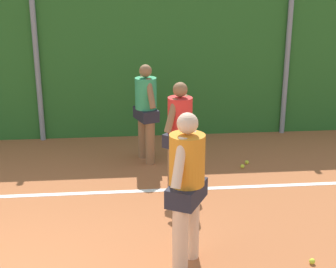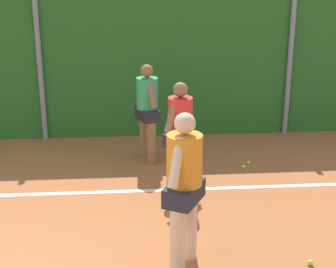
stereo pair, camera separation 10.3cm
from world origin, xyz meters
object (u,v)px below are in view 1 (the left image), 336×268
object	(u,v)px
player_backcourt_far	(146,108)
tennis_ball_6	(312,261)
player_foreground_near	(187,183)
tennis_ball_5	(242,166)
tennis_ball_3	(247,162)
player_midcourt	(180,132)

from	to	relation	value
player_backcourt_far	tennis_ball_6	xyz separation A→B (m)	(1.67, -3.39, -0.91)
player_foreground_near	tennis_ball_5	xyz separation A→B (m)	(1.31, 2.74, -0.95)
player_backcourt_far	tennis_ball_3	xyz separation A→B (m)	(1.69, -0.35, -0.91)
player_foreground_near	tennis_ball_3	distance (m)	3.37
player_midcourt	player_backcourt_far	world-z (taller)	player_backcourt_far
tennis_ball_5	tennis_ball_3	bearing A→B (deg)	55.14
player_midcourt	tennis_ball_6	size ratio (longest dim) A/B	25.05
player_midcourt	tennis_ball_5	xyz separation A→B (m)	(1.15, 0.79, -0.89)
tennis_ball_3	tennis_ball_6	size ratio (longest dim) A/B	1.00
tennis_ball_5	tennis_ball_6	size ratio (longest dim) A/B	1.00
tennis_ball_5	player_backcourt_far	bearing A→B (deg)	161.76
player_foreground_near	tennis_ball_6	distance (m)	1.71
tennis_ball_5	tennis_ball_6	distance (m)	2.87
tennis_ball_3	player_midcourt	bearing A→B (deg)	-142.94
player_foreground_near	player_midcourt	world-z (taller)	player_foreground_near
tennis_ball_5	player_midcourt	bearing A→B (deg)	-145.58
player_foreground_near	tennis_ball_5	world-z (taller)	player_foreground_near
player_foreground_near	player_backcourt_far	distance (m)	3.26
player_midcourt	tennis_ball_5	world-z (taller)	player_midcourt
player_foreground_near	player_backcourt_far	xyz separation A→B (m)	(-0.26, 3.25, -0.05)
player_midcourt	tennis_ball_5	size ratio (longest dim) A/B	25.05
player_foreground_near	player_backcourt_far	bearing A→B (deg)	33.14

